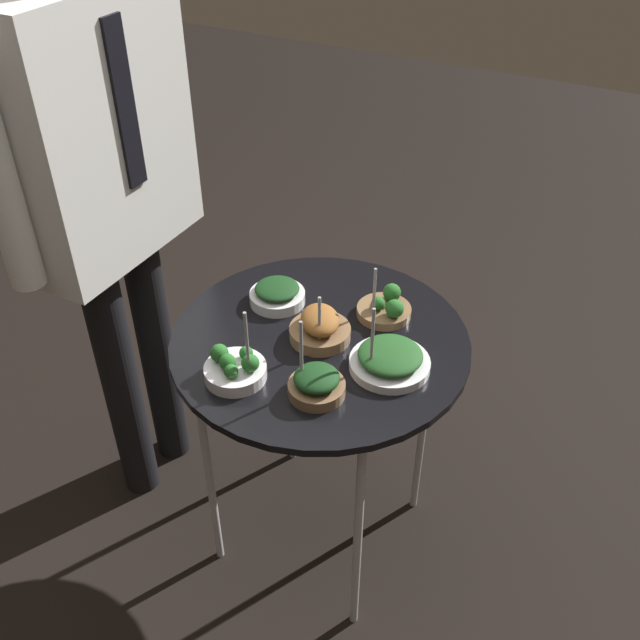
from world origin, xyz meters
name	(u,v)px	position (x,y,z in m)	size (l,w,h in m)	color
ground_plane	(320,528)	(0.00, 0.00, 0.00)	(8.00, 8.00, 0.00)	black
serving_cart	(320,355)	(0.00, 0.00, 0.64)	(0.67, 0.67, 0.69)	black
bowl_broccoli_front_left	(386,308)	(0.14, -0.10, 0.71)	(0.13, 0.13, 0.14)	brown
bowl_spinach_back_left	(390,360)	(-0.02, -0.18, 0.71)	(0.17, 0.17, 0.17)	silver
bowl_broccoli_far_rim	(235,368)	(-0.20, 0.09, 0.71)	(0.13, 0.13, 0.18)	silver
bowl_roast_mid_right	(321,327)	(0.00, 0.00, 0.72)	(0.14, 0.14, 0.14)	brown
bowl_spinach_near_rim	(277,294)	(0.07, 0.15, 0.71)	(0.13, 0.13, 0.05)	silver
bowl_spinach_back_right	(316,384)	(-0.16, -0.08, 0.71)	(0.12, 0.12, 0.17)	brown
waiter_figure	(97,161)	(-0.02, 0.55, 1.00)	(0.58, 0.22, 1.58)	black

